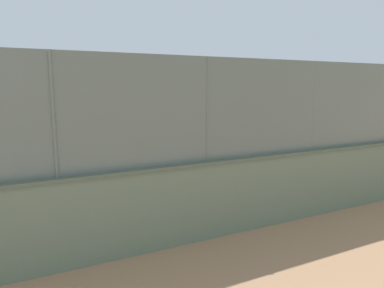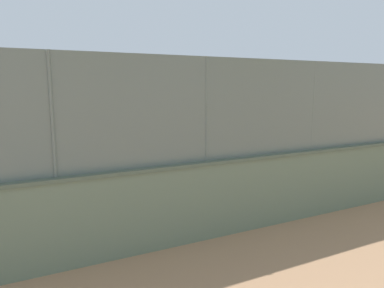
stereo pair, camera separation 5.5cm
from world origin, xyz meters
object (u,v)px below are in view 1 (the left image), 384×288
player_foreground_swinging (161,130)px  sports_ball (314,198)px  player_near_wall_returning (281,158)px  player_at_service_line (123,136)px  courtside_bench (55,217)px

player_foreground_swinging → sports_ball: (-0.17, 12.26, -0.80)m
player_near_wall_returning → sports_ball: 2.04m
player_near_wall_returning → player_foreground_swinging: bearing=-88.0°
player_at_service_line → player_foreground_swinging: 3.08m
player_at_service_line → courtside_bench: player_at_service_line is taller
player_near_wall_returning → sports_ball: (0.19, 1.81, -0.93)m
courtside_bench → player_foreground_swinging: bearing=-122.8°
courtside_bench → player_near_wall_returning: bearing=-173.3°
player_foreground_swinging → courtside_bench: bearing=57.2°
player_at_service_line → courtside_bench: 11.01m
player_at_service_line → player_near_wall_returning: bearing=109.0°
player_at_service_line → sports_ball: (-2.96, 10.93, -0.79)m
player_foreground_swinging → player_near_wall_returning: bearing=92.0°
player_at_service_line → player_foreground_swinging: (-2.78, -1.33, 0.01)m
sports_ball → courtside_bench: (7.49, -0.91, 0.37)m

